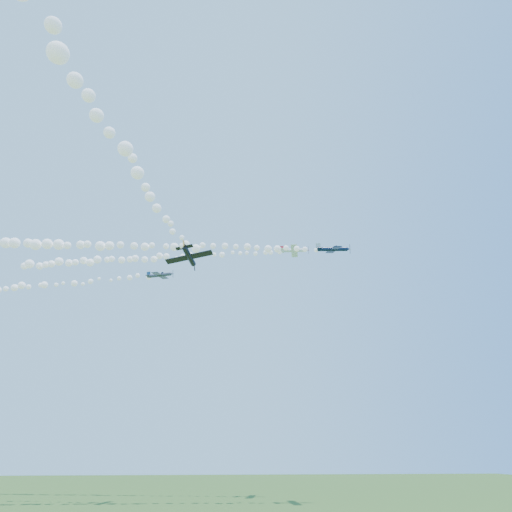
{
  "coord_description": "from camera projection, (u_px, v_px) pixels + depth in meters",
  "views": [
    {
      "loc": [
        -2.09,
        -81.92,
        8.91
      ],
      "look_at": [
        5.14,
        -3.09,
        45.35
      ],
      "focal_mm": 30.0,
      "sensor_mm": 36.0,
      "label": 1
    }
  ],
  "objects": [
    {
      "name": "smoke_trail_grey",
      "position": [
        13.0,
        287.0,
        98.77
      ],
      "size": [
        65.84,
        20.2,
        2.91
      ],
      "primitive_type": null,
      "color": "white"
    },
    {
      "name": "plane_grey",
      "position": [
        160.0,
        275.0,
        92.97
      ],
      "size": [
        6.25,
        6.56,
        1.68
      ],
      "rotation": [
        0.16,
        -0.04,
        -0.27
      ],
      "color": "#3A4054"
    },
    {
      "name": "smoke_trail_white",
      "position": [
        148.0,
        258.0,
        111.04
      ],
      "size": [
        69.88,
        16.51,
        3.12
      ],
      "primitive_type": null,
      "color": "white"
    },
    {
      "name": "plane_black",
      "position": [
        189.0,
        256.0,
        71.87
      ],
      "size": [
        7.97,
        7.56,
        2.61
      ],
      "rotation": [
        -0.18,
        0.05,
        1.37
      ],
      "color": "black"
    },
    {
      "name": "smoke_trail_black",
      "position": [
        64.0,
        52.0,
        34.9
      ],
      "size": [
        17.64,
        75.64,
        3.06
      ],
      "primitive_type": null,
      "color": "white"
    },
    {
      "name": "plane_white",
      "position": [
        294.0,
        250.0,
        107.36
      ],
      "size": [
        7.49,
        7.93,
        2.47
      ],
      "rotation": [
        0.02,
        0.03,
        -0.2
      ],
      "color": "white"
    },
    {
      "name": "plane_navy",
      "position": [
        333.0,
        249.0,
        94.66
      ],
      "size": [
        8.06,
        8.1,
        2.55
      ],
      "rotation": [
        0.27,
        -0.03,
        -0.04
      ],
      "color": "#0D1939"
    },
    {
      "name": "ground",
      "position": [
        223.0,
        512.0,
        70.54
      ],
      "size": [
        260.0,
        260.0,
        0.0
      ],
      "primitive_type": "plane",
      "color": "#2D4F1D",
      "rests_on": "ground"
    },
    {
      "name": "smoke_trail_navy",
      "position": [
        143.0,
        246.0,
        92.58
      ],
      "size": [
        78.72,
        5.87,
        3.09
      ],
      "primitive_type": null,
      "color": "white"
    }
  ]
}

